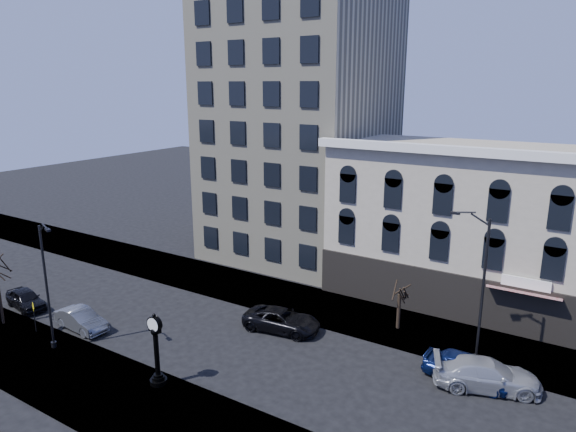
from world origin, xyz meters
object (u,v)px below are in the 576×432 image
Objects in this scene: street_clock at (157,352)px; car_near_a at (26,299)px; street_lamp_near at (45,254)px; warning_sign at (34,312)px; car_near_b at (81,320)px.

street_clock is 16.29m from car_near_a.
warning_sign is at bearing -175.00° from street_lamp_near.
car_near_a is 6.58m from car_near_b.
street_lamp_near is 2.02× the size of car_near_a.
street_lamp_near is 6.69m from car_near_b.
street_clock is 1.00× the size of car_near_a.
street_clock reaches higher than car_near_b.
street_clock is at bearing 24.15° from street_lamp_near.
car_near_a is (-16.11, 2.05, -1.32)m from street_clock.
warning_sign is at bearing 137.36° from car_near_b.
car_near_a is at bearing 179.70° from warning_sign.
car_near_a is (-8.00, 2.88, -5.86)m from street_lamp_near.
street_clock is 1.97× the size of warning_sign.
street_lamp_near is at bearing -99.79° from car_near_a.
street_clock reaches higher than car_near_a.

